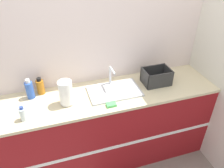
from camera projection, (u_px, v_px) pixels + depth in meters
The scene contains 10 objects.
wall_back at pixel (100, 47), 2.23m from camera, with size 4.61×0.06×2.60m.
wall_right at pixel (214, 46), 2.26m from camera, with size 0.06×2.55×2.60m.
counter_cabinet at pixel (109, 127), 2.44m from camera, with size 2.24×0.58×0.94m.
sink at pixel (114, 90), 2.19m from camera, with size 0.52×0.32×0.22m.
paper_towel_roll at pixel (66, 93), 1.97m from camera, with size 0.13×0.13×0.24m.
dish_rack at pixel (156, 78), 2.30m from camera, with size 0.28×0.20×0.17m.
bottle_clear at pixel (23, 114), 1.83m from camera, with size 0.06×0.06×0.14m.
bottle_blue at pixel (30, 90), 2.07m from camera, with size 0.07×0.07×0.21m.
bottle_amber at pixel (40, 87), 2.14m from camera, with size 0.07×0.07×0.18m.
sponge at pixel (111, 105), 2.01m from camera, with size 0.09×0.06×0.02m.
Camera 1 is at (-0.50, -1.42, 2.22)m, focal length 35.00 mm.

